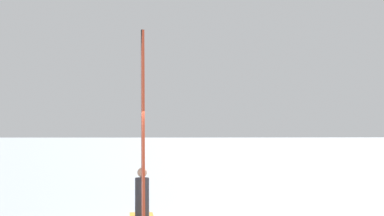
{
  "coord_description": "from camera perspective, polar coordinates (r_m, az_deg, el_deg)",
  "views": [
    {
      "loc": [
        9.19,
        -15.93,
        1.99
      ],
      "look_at": [
        -4.06,
        7.33,
        2.86
      ],
      "focal_mm": 80.15,
      "sensor_mm": 36.0,
      "label": 1
    }
  ],
  "objects": [
    {
      "name": "windsurfer",
      "position": [
        18.99,
        -3.32,
        -4.1
      ],
      "size": [
        2.55,
        3.59,
        4.6
      ],
      "rotation": [
        0.0,
        0.0,
        2.16
      ],
      "color": "orange",
      "rests_on": "ground_plane"
    }
  ]
}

